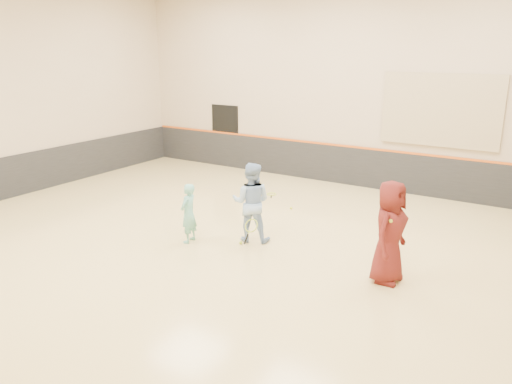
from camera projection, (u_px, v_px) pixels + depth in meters
The scene contains 14 objects.
room at pixel (235, 209), 10.75m from camera, with size 15.04×12.04×6.22m.
wainscot_back at pixel (342, 165), 15.67m from camera, with size 14.90×0.04×1.20m, color #232326.
wainscot_left at pixel (25, 174), 14.60m from camera, with size 0.04×11.90×1.20m, color #232326.
accent_stripe at pixel (343, 146), 15.48m from camera, with size 14.90×0.03×0.06m, color #D85914.
acoustic_panel at pixel (440, 110), 13.69m from camera, with size 3.20×0.08×2.00m, color tan.
doorway at pixel (225, 136), 17.82m from camera, with size 1.10×0.05×2.20m, color black.
girl at pixel (189, 213), 10.95m from camera, with size 0.49×0.32×1.34m, color #6EBFB0.
instructor at pixel (251, 202), 10.98m from camera, with size 0.87×0.68×1.78m, color #90B1DF.
young_man at pixel (389, 232), 9.03m from camera, with size 0.94×0.61×1.93m, color #5D1816.
held_racket at pixel (251, 226), 10.60m from camera, with size 0.44×0.44×0.58m, color #A5B928, non-canonical shape.
spare_racket at pixel (271, 194), 14.66m from camera, with size 0.61×0.61×0.03m, color #BCDB30, non-canonical shape.
ball_under_racket at pixel (241, 243), 10.99m from camera, with size 0.07×0.07×0.07m, color #B5D431.
ball_in_hand at pixel (391, 221), 8.70m from camera, with size 0.07×0.07×0.07m, color gold.
ball_beside_spare at pixel (291, 208), 13.34m from camera, with size 0.07×0.07×0.07m, color yellow.
Camera 1 is at (5.79, -8.42, 4.21)m, focal length 35.00 mm.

